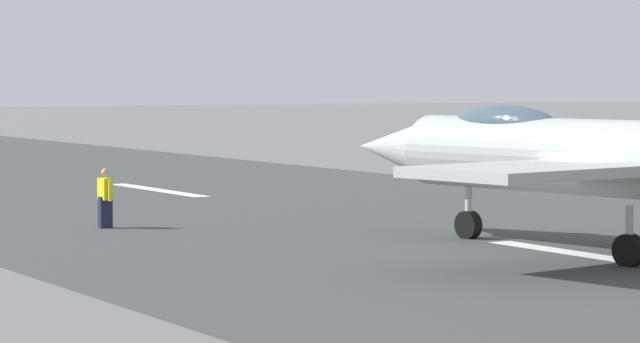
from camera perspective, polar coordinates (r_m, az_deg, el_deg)
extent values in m
plane|color=slate|center=(37.80, 9.93, -3.10)|extent=(400.00, 400.00, 0.00)
cube|color=#3D4041|center=(37.80, 9.93, -3.09)|extent=(240.00, 26.00, 0.02)
cube|color=white|center=(37.52, 10.29, -3.12)|extent=(8.00, 0.70, 0.00)
cube|color=white|center=(59.45, -6.02, -0.68)|extent=(8.00, 0.70, 0.00)
cylinder|color=#AAB2B1|center=(37.95, 10.76, 0.47)|extent=(12.80, 4.03, 1.89)
cone|color=#AAB2B1|center=(43.30, 2.75, 0.88)|extent=(3.15, 2.08, 1.60)
ellipsoid|color=#3F5160|center=(40.27, 6.83, 1.68)|extent=(3.74, 1.70, 1.10)
cube|color=#AAB2B1|center=(34.46, 8.08, 0.03)|extent=(4.31, 6.12, 0.24)
cylinder|color=silver|center=(41.31, 5.50, -1.54)|extent=(0.18, 0.18, 1.40)
cylinder|color=black|center=(41.34, 5.49, -1.98)|extent=(0.80, 0.43, 0.76)
cylinder|color=silver|center=(35.70, 11.34, -2.37)|extent=(0.18, 0.18, 1.40)
cylinder|color=black|center=(35.74, 11.33, -2.88)|extent=(0.80, 0.43, 0.76)
cube|color=#1E2338|center=(44.46, -7.93, -1.51)|extent=(0.24, 0.36, 0.92)
cube|color=yellow|center=(44.40, -7.94, -0.64)|extent=(0.46, 0.32, 0.62)
sphere|color=tan|center=(44.37, -7.94, -0.03)|extent=(0.22, 0.22, 0.22)
cylinder|color=yellow|center=(44.14, -7.76, -0.71)|extent=(0.10, 0.10, 0.59)
cylinder|color=yellow|center=(44.67, -8.11, -0.67)|extent=(0.10, 0.10, 0.59)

